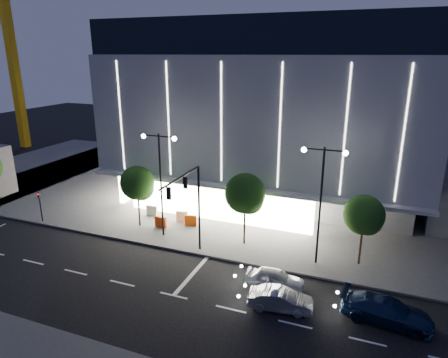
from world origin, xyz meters
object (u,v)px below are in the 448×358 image
at_px(street_lamp_west, 160,170).
at_px(car_second, 280,300).
at_px(ped_signal_far, 40,204).
at_px(tree_mid, 245,196).
at_px(barrier_d, 182,216).
at_px(tree_right, 364,217).
at_px(car_third, 387,310).
at_px(tower_crane, 11,16).
at_px(barrier_b, 152,210).
at_px(car_lead, 275,279).
at_px(street_lamp_east, 321,189).
at_px(tree_left, 138,185).
at_px(barrier_a, 161,222).
at_px(barrier_c, 191,220).
at_px(traffic_mast, 190,198).

xyz_separation_m(street_lamp_west, car_second, (11.82, -6.37, -5.31)).
relative_size(ped_signal_far, tree_mid, 0.49).
distance_m(tree_mid, barrier_d, 8.07).
distance_m(car_second, barrier_d, 15.06).
height_order(tree_right, car_third, tree_right).
relative_size(street_lamp_west, tree_mid, 1.46).
height_order(tower_crane, barrier_b, tower_crane).
distance_m(car_lead, barrier_d, 13.04).
height_order(street_lamp_east, ped_signal_far, street_lamp_east).
height_order(tree_right, car_second, tree_right).
xyz_separation_m(car_third, barrier_d, (-17.72, 8.47, -0.10)).
bearing_deg(tree_mid, barrier_d, 162.43).
relative_size(tree_left, car_third, 1.11).
distance_m(tower_crane, barrier_d, 46.90).
bearing_deg(barrier_a, barrier_c, 30.45).
relative_size(ped_signal_far, tower_crane, 0.09).
bearing_deg(barrier_a, tree_left, -169.82).
height_order(traffic_mast, tree_mid, traffic_mast).
relative_size(street_lamp_east, ped_signal_far, 3.00).
bearing_deg(barrier_c, ped_signal_far, -172.70).
distance_m(street_lamp_west, tower_crane, 46.19).
distance_m(barrier_b, barrier_c, 4.62).
relative_size(traffic_mast, street_lamp_east, 0.79).
bearing_deg(car_third, ped_signal_far, 88.47).
bearing_deg(car_second, barrier_a, 51.46).
height_order(car_second, barrier_c, car_second).
xyz_separation_m(tree_left, barrier_c, (4.32, 1.61, -3.38)).
relative_size(tree_left, tree_right, 1.04).
relative_size(street_lamp_east, car_lead, 2.25).
xyz_separation_m(tower_crane, tree_left, (34.95, -20.98, -16.47)).
bearing_deg(barrier_c, traffic_mast, -73.34).
bearing_deg(car_lead, tree_mid, 35.40).
distance_m(street_lamp_west, ped_signal_far, 12.76).
bearing_deg(tree_left, tree_right, -0.00).
bearing_deg(car_second, tree_right, -37.24).
xyz_separation_m(tower_crane, car_second, (49.74, -28.37, -19.85)).
height_order(street_lamp_west, car_third, street_lamp_west).
distance_m(traffic_mast, tower_crane, 51.04).
bearing_deg(tree_mid, tree_right, -0.00).
distance_m(traffic_mast, car_second, 9.70).
xyz_separation_m(car_lead, car_third, (6.98, -1.06, 0.07)).
distance_m(tree_mid, car_third, 13.06).
relative_size(tree_left, barrier_d, 5.20).
distance_m(ped_signal_far, car_lead, 23.11).
distance_m(car_third, barrier_b, 22.82).
height_order(car_second, car_third, car_third).
bearing_deg(barrier_a, ped_signal_far, -164.18).
height_order(traffic_mast, barrier_d, traffic_mast).
bearing_deg(street_lamp_west, barrier_a, 127.22).
height_order(street_lamp_east, barrier_b, street_lamp_east).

